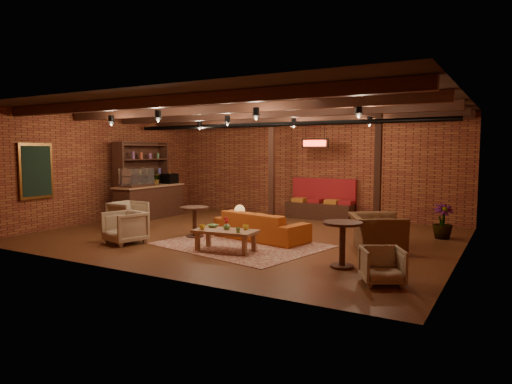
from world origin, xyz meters
The scene contains 29 objects.
floor centered at (0.00, 0.00, 0.00)m, with size 10.00×10.00×0.00m, color #422310.
ceiling centered at (0.00, 0.00, 3.20)m, with size 10.00×8.00×0.02m, color black.
wall_back centered at (0.00, 4.00, 1.60)m, with size 10.00×0.02×3.20m, color maroon.
wall_front centered at (0.00, -4.00, 1.60)m, with size 10.00×0.02×3.20m, color maroon.
wall_left centered at (-5.00, 0.00, 1.60)m, with size 0.02×8.00×3.20m, color maroon.
wall_right centered at (5.00, 0.00, 1.60)m, with size 0.02×8.00×3.20m, color maroon.
ceiling_beams centered at (0.00, 0.00, 3.08)m, with size 9.80×6.40×0.22m, color black, non-canonical shape.
ceiling_pipe centered at (0.00, 1.60, 2.85)m, with size 0.12×0.12×9.60m, color black.
post_left centered at (-0.60, 2.60, 1.60)m, with size 0.16×0.16×3.20m, color black.
post_right centered at (2.80, 2.00, 1.60)m, with size 0.16×0.16×3.20m, color black.
service_counter centered at (-4.10, 1.00, 0.80)m, with size 0.80×2.50×1.60m, color black, non-canonical shape.
plant_counter centered at (-4.00, 1.20, 1.22)m, with size 0.35×0.39×0.30m, color #337F33.
shelving_hutch centered at (-4.50, 1.10, 1.20)m, with size 0.52×2.00×2.40m, color black, non-canonical shape.
chalkboard_menu centered at (-4.93, -2.30, 1.60)m, with size 0.08×0.96×1.46m, color black.
banquette centered at (0.60, 3.55, 0.50)m, with size 2.10×0.70×1.00m, color maroon, non-canonical shape.
service_sign centered at (0.60, 3.10, 2.35)m, with size 0.86×0.06×0.30m, color #F73418.
ceiling_spotlights centered at (0.00, 0.00, 2.86)m, with size 6.40×4.40×0.28m, color black, non-canonical shape.
rug centered at (0.57, -1.08, 0.01)m, with size 3.49×2.67×0.01m, color maroon.
sofa centered at (0.66, -0.32, 0.34)m, with size 2.34×0.91×0.68m, color #A84A17.
coffee_table centered at (0.60, -1.77, 0.40)m, with size 1.39×0.79×0.71m.
side_table_lamp centered at (0.05, -0.31, 0.61)m, with size 0.44×0.44×0.81m.
round_table_left centered at (-0.94, -0.82, 0.51)m, with size 0.72×0.72×0.75m.
armchair_a centered at (-3.16, -0.86, 0.42)m, with size 0.82×0.77×0.84m, color beige.
armchair_b centered at (-1.86, -2.24, 0.41)m, with size 0.79×0.74×0.82m, color beige.
armchair_right centered at (3.39, -0.18, 0.52)m, with size 1.20×0.78×1.05m, color brown.
side_table_book centered at (3.42, 0.66, 0.45)m, with size 0.57×0.57×0.50m.
round_table_right centered at (3.21, -1.84, 0.56)m, with size 0.72×0.72×0.84m.
armchair_far centered at (4.11, -2.50, 0.33)m, with size 0.63×0.59×0.65m, color beige.
plant_tall centered at (4.40, 2.01, 1.27)m, with size 1.42×1.42×2.53m, color #4C7F4C.
Camera 1 is at (5.92, -9.71, 2.13)m, focal length 32.00 mm.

